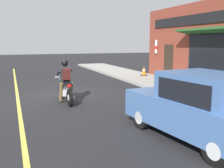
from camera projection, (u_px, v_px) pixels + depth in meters
name	position (u px, v px, depth m)	size (l,w,h in m)	color
ground_plane	(63.00, 95.00, 11.12)	(80.00, 80.00, 0.00)	black
sidewalk_curb	(143.00, 79.00, 15.78)	(2.60, 22.00, 0.14)	#9E9B93
lane_stripe	(16.00, 87.00, 13.24)	(0.12, 19.80, 0.01)	#D1C64C
storefront_building	(207.00, 45.00, 12.63)	(1.25, 10.37, 4.20)	brown
motorcycle_with_rider	(65.00, 85.00, 9.75)	(0.56, 2.02, 1.62)	black
car_hatchback	(199.00, 107.00, 5.98)	(2.08, 3.95, 1.57)	black
traffic_cone	(144.00, 71.00, 16.64)	(0.36, 0.36, 0.60)	black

